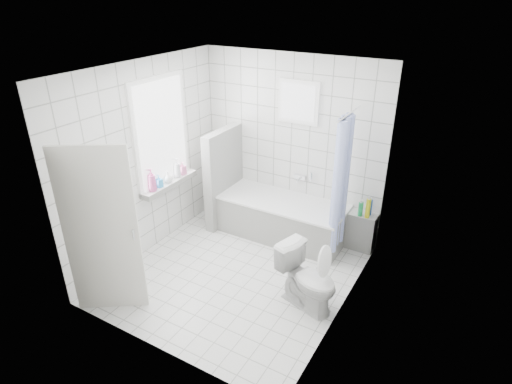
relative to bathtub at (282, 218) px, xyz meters
The scene contains 19 objects.
ground 1.16m from the bathtub, 94.10° to the right, with size 3.00×3.00×0.00m, color white.
ceiling 2.57m from the bathtub, 94.10° to the right, with size 3.00×3.00×0.00m, color white.
wall_back 1.08m from the bathtub, 102.14° to the left, with size 2.80×0.02×2.60m, color white.
wall_front 2.81m from the bathtub, 91.76° to the right, with size 2.80×0.02×2.60m, color white.
wall_left 2.12m from the bathtub, 142.77° to the right, with size 0.02×3.00×2.60m, color white.
wall_right 2.01m from the bathtub, 40.45° to the right, with size 0.02×3.00×2.60m, color white.
window_left 2.11m from the bathtub, 150.12° to the right, with size 0.01×0.90×1.40m, color white.
window_back 1.69m from the bathtub, 86.65° to the left, with size 0.50×0.01×0.50m, color white.
window_sill 1.71m from the bathtub, 149.32° to the right, with size 0.18×1.02×0.08m, color white.
door 2.68m from the bathtub, 112.70° to the right, with size 0.04×0.80×2.00m, color silver.
bathtub is the anchor object (origin of this frame).
partition_wall 1.10m from the bathtub, behind, with size 0.15×0.85×1.50m, color white.
tiled_ledge 1.14m from the bathtub, 12.96° to the left, with size 0.40×0.24×0.55m, color white.
toilet 1.56m from the bathtub, 52.41° to the right, with size 0.42×0.73×0.75m, color white.
curtain_rod 1.92m from the bathtub, ahead, with size 0.02×0.02×0.80m, color silver.
shower_curtain 1.20m from the bathtub, 10.11° to the right, with size 0.14×0.48×1.78m, color #4355C5, non-canonical shape.
tub_faucet 0.66m from the bathtub, 73.38° to the left, with size 0.18×0.06×0.06m, color silver.
sill_bottles 1.80m from the bathtub, 147.07° to the right, with size 0.17×0.77×0.32m.
ledge_bottles 1.23m from the bathtub, 10.44° to the left, with size 0.16×0.15×0.28m.
Camera 1 is at (2.49, -3.83, 3.42)m, focal length 30.00 mm.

